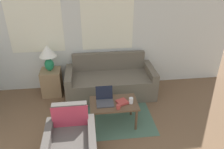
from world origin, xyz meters
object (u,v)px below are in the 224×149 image
Objects in this scene: armchair at (72,146)px; table_lamp at (48,54)px; book_red at (122,102)px; coffee_table at (114,106)px; cup_navy at (131,101)px; cup_yellow at (118,107)px; laptop at (105,99)px; couch at (110,82)px.

table_lamp is (-0.50, 1.89, 0.67)m from armchair.
book_red is (1.35, -1.18, -0.47)m from table_lamp.
coffee_table is (1.21, -1.16, -0.55)m from table_lamp.
armchair reaches higher than cup_navy.
cup_yellow is (0.76, 0.56, 0.21)m from armchair.
cup_navy reaches higher than cup_yellow.
coffee_table is 0.20m from laptop.
cup_yellow is at bearing -46.94° from laptop.
couch is at bearing 77.96° from laptop.
couch is at bearing 86.74° from coffee_table.
coffee_table is at bearing -43.85° from table_lamp.
table_lamp is (-1.27, 0.12, 0.67)m from couch.
armchair is 1.48× the size of table_lamp.
cup_yellow is (1.26, -1.34, -0.46)m from table_lamp.
armchair is 1.13m from book_red.
coffee_table is (0.71, 0.73, 0.12)m from armchair.
armchair is 7.83× the size of cup_navy.
armchair reaches higher than cup_yellow.
couch is 1.04m from laptop.
table_lamp is at bearing 138.94° from book_red.
armchair is 2.07m from table_lamp.
cup_yellow is at bearing -90.30° from couch.
book_red is at bearing 168.67° from cup_navy.
armchair is at bearing -140.08° from book_red.
armchair is at bearing -145.67° from cup_navy.
armchair is at bearing -125.68° from laptop.
table_lamp reaches higher than laptop.
table_lamp is 1.60m from laptop.
couch is 1.44m from table_lamp.
armchair is (-0.77, -1.77, 0.00)m from couch.
laptop is at bearing 168.56° from cup_navy.
laptop is (-0.21, -0.99, 0.23)m from couch.
cup_navy is (0.23, -1.08, 0.23)m from couch.
couch reaches higher than cup_yellow.
laptop is 0.31m from book_red.
couch reaches higher than laptop.
cup_navy is (0.45, -0.09, -0.00)m from laptop.
coffee_table is 2.70× the size of laptop.
armchair is 1.24m from cup_navy.
armchair is 11.34× the size of cup_yellow.
couch is 17.77× the size of cup_navy.
cup_navy is (1.00, 0.68, 0.23)m from armchair.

